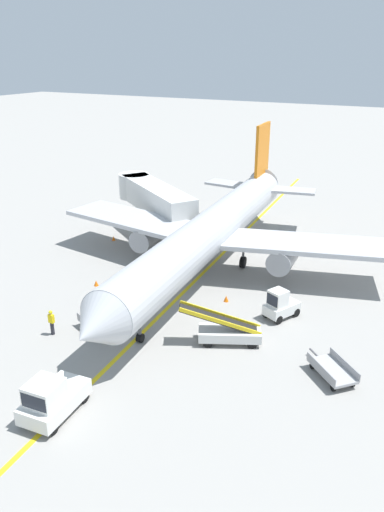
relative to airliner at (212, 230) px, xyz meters
name	(u,v)px	position (x,y,z in m)	size (l,w,h in m)	color
ground_plane	(148,332)	(0.70, -10.86, -3.42)	(300.00, 300.00, 0.00)	gray
taxi_line_yellow	(177,298)	(0.04, -5.86, -3.41)	(0.30, 80.00, 0.01)	yellow
airliner	(212,230)	(0.00, 0.00, 0.00)	(28.53, 35.34, 10.10)	#B2B5BA
jet_bridge	(151,196)	(-9.49, 5.98, 0.12)	(11.99, 9.28, 4.85)	silver
pushback_tug	(52,399)	(0.83, -19.70, -2.42)	(2.18, 3.74, 2.20)	silver
baggage_tug_near_wing	(280,305)	(7.52, -5.07, -2.49)	(2.20, 2.73, 2.10)	silver
belt_loader_forward_hold	(228,331)	(5.67, -9.53, -2.64)	(5.06, 3.27, 2.59)	silver
baggage_cart_loaded	(99,324)	(-2.24, -12.07, -2.95)	(3.78, 2.51, 0.94)	#A5A5A8
baggage_cart_empty_trailing	(332,370)	(12.22, -10.16, -2.95)	(3.27, 3.18, 0.94)	#A5A5A8
ground_crew_marshaller	(52,322)	(-4.51, -13.85, -2.51)	(0.36, 0.24, 1.70)	#26262D
safety_cone_nose_left	(226,299)	(3.37, -4.60, -3.20)	(0.36, 0.36, 0.44)	orange
safety_cone_nose_right	(96,283)	(-6.50, -6.88, -3.20)	(0.36, 0.36, 0.44)	orange
safety_cone_wingtip_left	(114,238)	(-11.21, 1.86, -3.20)	(0.36, 0.36, 0.44)	orange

